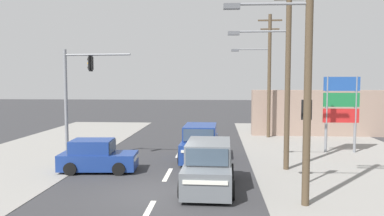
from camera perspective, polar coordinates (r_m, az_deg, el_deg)
ground_plane at (r=14.76m, az=-5.31°, el=-12.95°), size 140.00×140.00×0.00m
lane_dash_near at (r=12.90m, az=-6.80°, el=-15.52°), size 0.20×2.40×0.01m
lane_dash_mid at (r=17.62m, az=-3.72°, el=-10.08°), size 0.20×2.40×0.01m
lane_dash_far at (r=22.46m, az=-2.00°, el=-6.95°), size 0.20×2.40×0.01m
kerb_right_verge at (r=17.81m, az=26.38°, el=-10.34°), size 10.00×44.00×0.02m
kerb_left_verge at (r=21.37m, az=-26.78°, el=-7.96°), size 8.00×40.00×0.02m
utility_pole_foreground_right at (r=13.31m, az=16.76°, el=7.55°), size 3.78×0.33×9.61m
utility_pole_midground_right at (r=18.56m, az=13.98°, el=6.12°), size 3.78×0.31×9.30m
utility_pole_background_right at (r=28.96m, az=11.42°, el=5.43°), size 3.78×0.41×9.30m
traffic_signal_mast at (r=20.84m, az=-17.37°, el=2.59°), size 3.68×0.45×6.00m
pedestal_signal_right_kerb at (r=16.25m, az=17.02°, el=-2.81°), size 0.44×0.29×3.56m
shopping_plaza_sign at (r=24.09m, az=21.78°, el=0.65°), size 2.10×0.16×4.60m
shopfront_wall_far at (r=31.26m, az=20.12°, el=-0.73°), size 12.00×1.00×3.60m
suv_oncoming_mid at (r=20.76m, az=1.24°, el=-5.40°), size 2.14×4.58×1.90m
hatchback_oncoming_near at (r=18.63m, az=-14.29°, el=-7.21°), size 3.73×1.97×1.53m
suv_crossing_left at (r=15.30m, az=2.52°, el=-8.89°), size 2.14×4.58×1.90m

